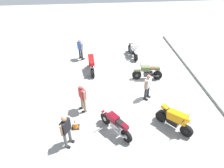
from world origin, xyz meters
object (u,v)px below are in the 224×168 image
(traffic_cone, at_px, (75,124))
(motorcycle_silver_cruiser, at_px, (133,50))
(motorcycle_olive_vintage, at_px, (148,73))
(person_in_black_shirt, at_px, (66,129))
(person_in_white_shirt, at_px, (148,85))
(person_in_blue_shirt, at_px, (80,48))
(person_in_red_shirt, at_px, (82,96))
(motorcycle_orange_sportbike, at_px, (175,119))
(motorcycle_maroon_cruiser, at_px, (116,124))
(motorcycle_red_sportbike, at_px, (92,64))

(traffic_cone, bearing_deg, motorcycle_silver_cruiser, 149.70)
(motorcycle_olive_vintage, bearing_deg, person_in_black_shirt, 51.91)
(person_in_white_shirt, distance_m, person_in_blue_shirt, 6.39)
(traffic_cone, bearing_deg, person_in_black_shirt, -15.48)
(motorcycle_olive_vintage, distance_m, person_in_red_shirt, 4.86)
(person_in_white_shirt, relative_size, person_in_blue_shirt, 0.98)
(motorcycle_olive_vintage, bearing_deg, motorcycle_orange_sportbike, 100.21)
(motorcycle_orange_sportbike, xyz_separation_m, person_in_white_shirt, (-2.36, -0.76, 0.30))
(motorcycle_maroon_cruiser, xyz_separation_m, traffic_cone, (-0.45, -1.91, -0.26))
(person_in_blue_shirt, xyz_separation_m, person_in_black_shirt, (7.92, -0.36, 0.07))
(person_in_blue_shirt, bearing_deg, person_in_black_shirt, -124.51)
(motorcycle_maroon_cruiser, bearing_deg, motorcycle_silver_cruiser, -52.26)
(person_in_blue_shirt, xyz_separation_m, traffic_cone, (6.97, -0.10, -0.66))
(person_in_black_shirt, bearing_deg, person_in_white_shirt, 63.31)
(person_in_red_shirt, bearing_deg, person_in_white_shirt, 164.47)
(motorcycle_maroon_cruiser, distance_m, person_in_red_shirt, 2.31)
(motorcycle_orange_sportbike, height_order, person_in_blue_shirt, person_in_blue_shirt)
(motorcycle_olive_vintage, relative_size, motorcycle_red_sportbike, 1.00)
(person_in_blue_shirt, bearing_deg, motorcycle_maroon_cruiser, -108.16)
(motorcycle_maroon_cruiser, height_order, motorcycle_olive_vintage, motorcycle_maroon_cruiser)
(person_in_black_shirt, distance_m, traffic_cone, 1.22)
(person_in_black_shirt, distance_m, person_in_red_shirt, 2.26)
(motorcycle_orange_sportbike, bearing_deg, motorcycle_red_sportbike, 175.02)
(person_in_white_shirt, relative_size, person_in_black_shirt, 0.93)
(motorcycle_red_sportbike, height_order, motorcycle_orange_sportbike, same)
(person_in_red_shirt, bearing_deg, motorcycle_red_sportbike, -123.46)
(motorcycle_maroon_cruiser, distance_m, person_in_black_shirt, 2.28)
(motorcycle_olive_vintage, height_order, traffic_cone, motorcycle_olive_vintage)
(motorcycle_maroon_cruiser, bearing_deg, person_in_black_shirt, 66.82)
(motorcycle_maroon_cruiser, xyz_separation_m, motorcycle_orange_sportbike, (0.02, 2.81, 0.07))
(motorcycle_orange_sportbike, xyz_separation_m, traffic_cone, (-0.48, -4.73, -0.33))
(person_in_white_shirt, bearing_deg, motorcycle_orange_sportbike, -28.21)
(motorcycle_orange_sportbike, distance_m, person_in_white_shirt, 2.50)
(person_in_red_shirt, xyz_separation_m, traffic_cone, (1.22, -0.38, -0.70))
(motorcycle_olive_vintage, xyz_separation_m, person_in_black_shirt, (4.75, -4.74, 0.49))
(traffic_cone, bearing_deg, person_in_blue_shirt, 179.19)
(motorcycle_silver_cruiser, bearing_deg, motorcycle_maroon_cruiser, -23.95)
(motorcycle_orange_sportbike, relative_size, person_in_red_shirt, 0.96)
(motorcycle_red_sportbike, relative_size, person_in_blue_shirt, 1.21)
(motorcycle_orange_sportbike, distance_m, traffic_cone, 4.76)
(motorcycle_olive_vintage, relative_size, person_in_red_shirt, 1.16)
(motorcycle_red_sportbike, xyz_separation_m, traffic_cone, (5.09, -0.89, -0.33))
(person_in_white_shirt, distance_m, person_in_red_shirt, 3.65)
(motorcycle_maroon_cruiser, xyz_separation_m, person_in_black_shirt, (0.49, -2.18, 0.46))
(motorcycle_silver_cruiser, relative_size, person_in_blue_shirt, 1.29)
(motorcycle_olive_vintage, bearing_deg, motorcycle_silver_cruiser, -76.53)
(motorcycle_olive_vintage, relative_size, person_in_white_shirt, 1.23)
(motorcycle_olive_vintage, distance_m, traffic_cone, 5.88)
(motorcycle_silver_cruiser, height_order, motorcycle_red_sportbike, motorcycle_red_sportbike)
(motorcycle_maroon_cruiser, bearing_deg, motorcycle_olive_vintage, -66.99)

